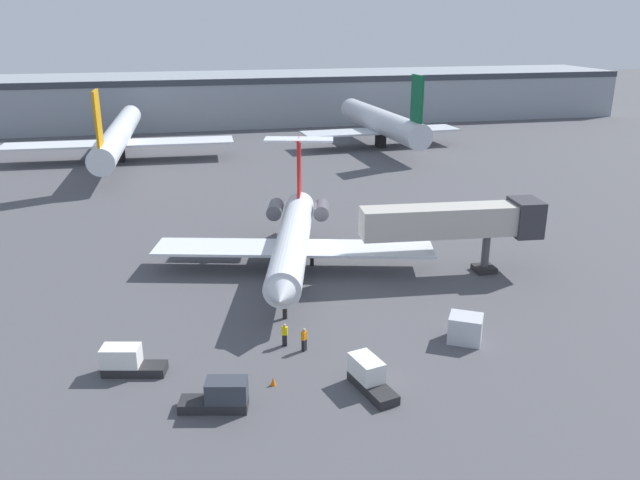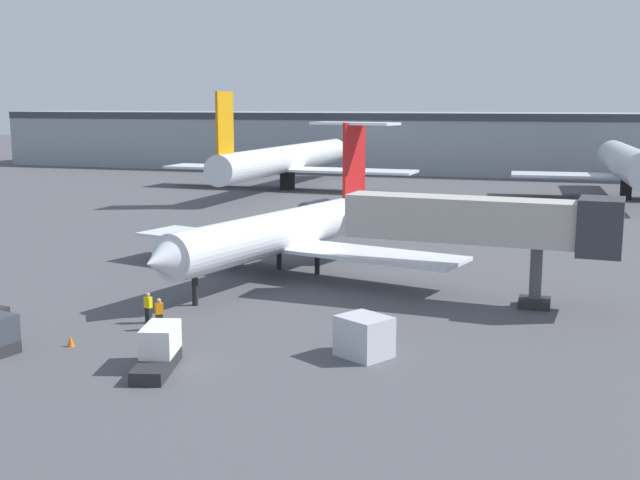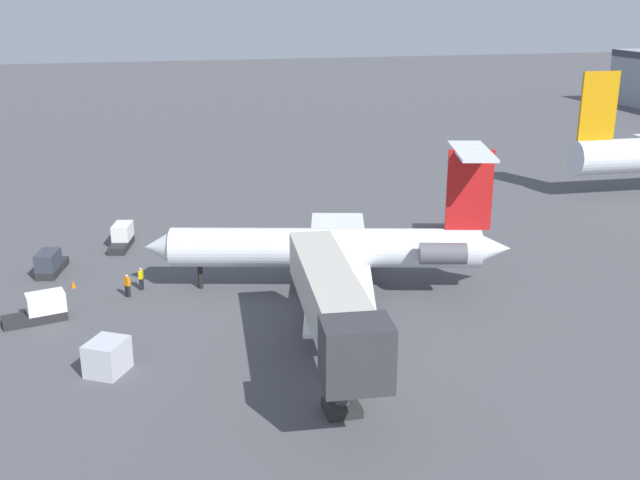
{
  "view_description": "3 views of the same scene",
  "coord_description": "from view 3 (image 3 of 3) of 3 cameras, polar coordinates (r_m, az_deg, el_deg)",
  "views": [
    {
      "loc": [
        -11.96,
        -53.07,
        21.72
      ],
      "look_at": [
        -0.37,
        -1.38,
        3.2
      ],
      "focal_mm": 35.97,
      "sensor_mm": 36.0,
      "label": 1
    },
    {
      "loc": [
        15.45,
        -50.55,
        11.77
      ],
      "look_at": [
        -0.11,
        -0.19,
        2.6
      ],
      "focal_mm": 44.37,
      "sensor_mm": 36.0,
      "label": 2
    },
    {
      "loc": [
        47.6,
        -13.27,
        20.64
      ],
      "look_at": [
        -3.71,
        -0.84,
        3.41
      ],
      "focal_mm": 42.85,
      "sensor_mm": 36.0,
      "label": 3
    }
  ],
  "objects": [
    {
      "name": "ground_plane",
      "position": [
        53.58,
        1.81,
        -4.66
      ],
      "size": [
        400.0,
        400.0,
        0.1
      ],
      "primitive_type": "cube",
      "color": "#4C4C51"
    },
    {
      "name": "cargo_container_uld",
      "position": [
        45.3,
        -15.6,
        -8.4
      ],
      "size": [
        2.94,
        2.82,
        1.93
      ],
      "color": "silver",
      "rests_on": "ground_plane"
    },
    {
      "name": "jet_bridge",
      "position": [
        40.19,
        1.09,
        -5.07
      ],
      "size": [
        16.12,
        4.18,
        6.55
      ],
      "color": "#B7B2A8",
      "rests_on": "ground_plane"
    },
    {
      "name": "ground_crew_marshaller",
      "position": [
        56.82,
        -13.22,
        -2.81
      ],
      "size": [
        0.46,
        0.36,
        1.69
      ],
      "color": "black",
      "rests_on": "ground_plane"
    },
    {
      "name": "ground_crew_loader",
      "position": [
        55.73,
        -14.2,
        -3.31
      ],
      "size": [
        0.47,
        0.47,
        1.69
      ],
      "color": "black",
      "rests_on": "ground_plane"
    },
    {
      "name": "baggage_tug_spare",
      "position": [
        61.85,
        -19.52,
        -1.68
      ],
      "size": [
        4.21,
        2.22,
        1.9
      ],
      "color": "#262628",
      "rests_on": "ground_plane"
    },
    {
      "name": "regional_jet",
      "position": [
        54.68,
        1.24,
        -0.51
      ],
      "size": [
        25.31,
        26.09,
        10.3
      ],
      "color": "silver",
      "rests_on": "ground_plane"
    },
    {
      "name": "traffic_cone_near",
      "position": [
        58.72,
        -17.96,
        -3.15
      ],
      "size": [
        0.36,
        0.36,
        0.55
      ],
      "color": "orange",
      "rests_on": "ground_plane"
    },
    {
      "name": "baggage_tug_lead",
      "position": [
        66.76,
        -14.57,
        0.22
      ],
      "size": [
        4.21,
        2.24,
        1.9
      ],
      "color": "#262628",
      "rests_on": "ground_plane"
    },
    {
      "name": "baggage_tug_trailing",
      "position": [
        53.4,
        -20.12,
        -4.87
      ],
      "size": [
        2.34,
        4.22,
        1.9
      ],
      "color": "#262628",
      "rests_on": "ground_plane"
    }
  ]
}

